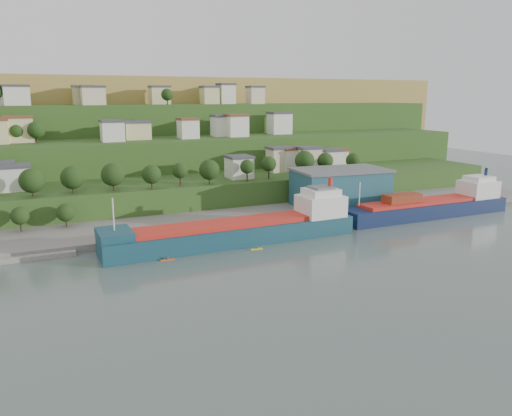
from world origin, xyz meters
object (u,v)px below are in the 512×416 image
cargo_ship_far (432,208)px  warehouse (340,187)px  kayak_orange (167,259)px  cargo_ship_near (241,232)px

cargo_ship_far → warehouse: size_ratio=1.89×
cargo_ship_far → warehouse: 30.52m
cargo_ship_far → kayak_orange: 91.41m
cargo_ship_near → cargo_ship_far: 68.85m
cargo_ship_near → warehouse: size_ratio=2.15×
cargo_ship_far → cargo_ship_near: bearing=-177.9°
cargo_ship_near → cargo_ship_far: size_ratio=1.14×
kayak_orange → cargo_ship_near: bearing=21.2°
cargo_ship_far → kayak_orange: (-90.87, -9.60, -2.38)m
cargo_ship_near → warehouse: cargo_ship_near is taller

